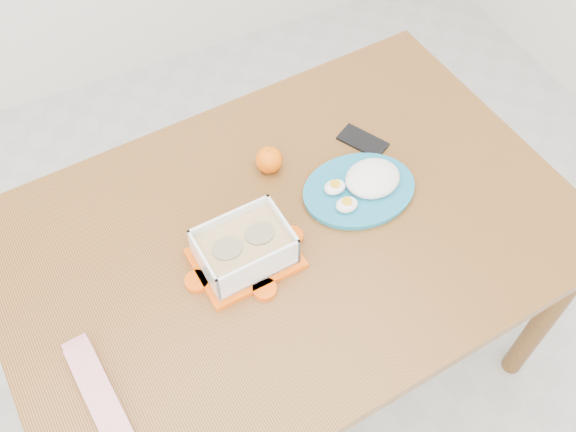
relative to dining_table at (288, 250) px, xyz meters
name	(u,v)px	position (x,y,z in m)	size (l,w,h in m)	color
ground	(291,416)	(-0.08, -0.18, -0.67)	(3.50, 3.50, 0.00)	#B7B7B2
dining_table	(288,250)	(0.00, 0.00, 0.00)	(1.43, 1.01, 0.75)	brown
food_container	(245,248)	(-0.12, -0.03, 0.13)	(0.24, 0.19, 0.10)	#F75607
orange_fruit	(269,160)	(0.04, 0.19, 0.12)	(0.07, 0.07, 0.07)	#FF4A05
rice_plate	(363,185)	(0.22, 0.03, 0.11)	(0.30, 0.30, 0.08)	teal
candy_bar	(98,392)	(-0.51, -0.19, 0.10)	(0.23, 0.06, 0.02)	#B90925
smartphone	(363,141)	(0.30, 0.17, 0.09)	(0.06, 0.13, 0.01)	black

